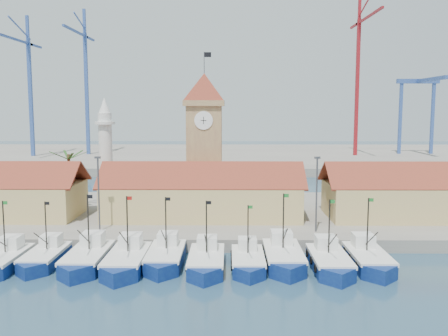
{
  "coord_description": "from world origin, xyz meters",
  "views": [
    {
      "loc": [
        3.56,
        -46.57,
        16.19
      ],
      "look_at": [
        2.92,
        18.0,
        8.44
      ],
      "focal_mm": 40.0,
      "sensor_mm": 36.0,
      "label": 1
    }
  ],
  "objects_px": {
    "boat_0": "(2,262)",
    "minaret": "(106,151)",
    "boat_5": "(206,263)",
    "clock_tower": "(205,137)"
  },
  "relations": [
    {
      "from": "minaret",
      "to": "clock_tower",
      "type": "bearing_deg",
      "value": -7.61
    },
    {
      "from": "boat_0",
      "to": "boat_5",
      "type": "height_order",
      "value": "boat_5"
    },
    {
      "from": "clock_tower",
      "to": "minaret",
      "type": "distance_m",
      "value": 15.3
    },
    {
      "from": "clock_tower",
      "to": "boat_5",
      "type": "bearing_deg",
      "value": -86.93
    },
    {
      "from": "boat_5",
      "to": "clock_tower",
      "type": "bearing_deg",
      "value": 93.07
    },
    {
      "from": "boat_5",
      "to": "minaret",
      "type": "xyz_separation_m",
      "value": [
        -16.29,
        26.03,
        8.97
      ]
    },
    {
      "from": "boat_5",
      "to": "clock_tower",
      "type": "height_order",
      "value": "clock_tower"
    },
    {
      "from": "boat_0",
      "to": "minaret",
      "type": "bearing_deg",
      "value": 80.42
    },
    {
      "from": "boat_0",
      "to": "boat_5",
      "type": "distance_m",
      "value": 20.67
    },
    {
      "from": "boat_0",
      "to": "minaret",
      "type": "xyz_separation_m",
      "value": [
        4.38,
        25.98,
        8.98
      ]
    }
  ]
}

